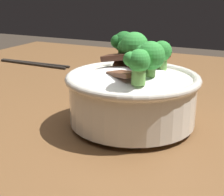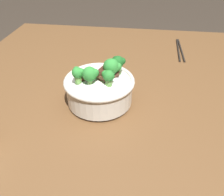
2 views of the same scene
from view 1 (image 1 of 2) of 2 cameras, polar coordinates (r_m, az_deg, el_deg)
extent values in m
cube|color=brown|center=(0.62, -5.02, -4.24)|extent=(1.15, 1.08, 0.06)
cube|color=brown|center=(1.40, -10.67, -8.41)|extent=(0.07, 0.07, 0.71)
cylinder|color=silver|center=(0.54, 3.32, -4.15)|extent=(0.09, 0.09, 0.01)
cylinder|color=silver|center=(0.52, 3.39, -0.29)|extent=(0.19, 0.19, 0.07)
torus|color=silver|center=(0.51, 3.47, 3.33)|extent=(0.20, 0.20, 0.01)
ellipsoid|color=white|center=(0.52, 3.45, 2.44)|extent=(0.16, 0.16, 0.05)
cube|color=brown|center=(0.48, 1.93, 4.01)|extent=(0.05, 0.06, 0.01)
cube|color=brown|center=(0.52, 6.06, 6.43)|extent=(0.07, 0.06, 0.02)
cube|color=brown|center=(0.55, 1.44, 5.86)|extent=(0.05, 0.03, 0.02)
cube|color=#4C2B1E|center=(0.53, 2.28, 6.92)|extent=(0.04, 0.08, 0.02)
cube|color=#4C2B1E|center=(0.54, 3.50, 5.35)|extent=(0.07, 0.03, 0.02)
cylinder|color=#6BA84C|center=(0.52, 8.02, 5.50)|extent=(0.02, 0.02, 0.02)
sphere|color=#2D8433|center=(0.52, 8.11, 7.66)|extent=(0.03, 0.03, 0.03)
sphere|color=#2D8433|center=(0.53, 8.53, 7.90)|extent=(0.02, 0.02, 0.02)
sphere|color=#2D8433|center=(0.52, 6.78, 7.56)|extent=(0.02, 0.02, 0.02)
cylinder|color=#7AB256|center=(0.48, 6.37, 4.36)|extent=(0.01, 0.01, 0.02)
sphere|color=green|center=(0.48, 6.47, 7.01)|extent=(0.04, 0.04, 0.04)
sphere|color=green|center=(0.49, 6.70, 7.69)|extent=(0.02, 0.02, 0.02)
sphere|color=green|center=(0.47, 5.01, 7.68)|extent=(0.02, 0.02, 0.02)
cylinder|color=#5B9947|center=(0.57, 2.04, 6.88)|extent=(0.02, 0.02, 0.03)
sphere|color=#1E6023|center=(0.56, 2.06, 9.28)|extent=(0.03, 0.03, 0.03)
sphere|color=#1E6023|center=(0.57, 2.19, 9.66)|extent=(0.02, 0.02, 0.02)
sphere|color=#1E6023|center=(0.56, 0.94, 9.35)|extent=(0.02, 0.02, 0.02)
cylinder|color=#6BA84C|center=(0.45, 4.41, 3.62)|extent=(0.02, 0.02, 0.02)
sphere|color=green|center=(0.45, 4.47, 6.19)|extent=(0.03, 0.03, 0.03)
sphere|color=green|center=(0.46, 4.97, 6.90)|extent=(0.02, 0.02, 0.02)
sphere|color=green|center=(0.45, 3.07, 6.50)|extent=(0.02, 0.02, 0.02)
cylinder|color=#7AB256|center=(0.55, 3.81, 6.11)|extent=(0.02, 0.02, 0.02)
sphere|color=green|center=(0.54, 3.87, 8.61)|extent=(0.04, 0.04, 0.04)
sphere|color=green|center=(0.56, 4.14, 8.81)|extent=(0.02, 0.02, 0.02)
sphere|color=green|center=(0.54, 2.02, 8.32)|extent=(0.02, 0.02, 0.02)
cylinder|color=#28231E|center=(0.97, -12.68, 5.68)|extent=(0.01, 0.22, 0.01)
cylinder|color=#28231E|center=(0.96, -13.15, 5.53)|extent=(0.01, 0.22, 0.01)
camera|label=2|loc=(0.70, 63.82, 26.77)|focal=36.54mm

